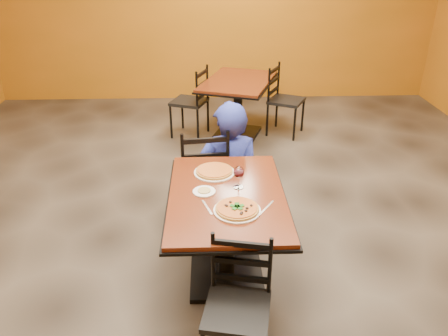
{
  "coord_description": "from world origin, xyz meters",
  "views": [
    {
      "loc": [
        -0.12,
        -3.12,
        2.29
      ],
      "look_at": [
        -0.01,
        -0.3,
        0.85
      ],
      "focal_mm": 35.02,
      "sensor_mm": 36.0,
      "label": 1
    }
  ],
  "objects_px": {
    "pizza_main": "(237,208)",
    "wine_glass": "(239,176)",
    "table_main": "(227,217)",
    "chair_second_left": "(189,102)",
    "chair_main_near": "(237,311)",
    "chair_main_far": "(204,172)",
    "chair_second_right": "(286,101)",
    "plate_main": "(237,210)",
    "side_plate": "(204,192)",
    "table_second": "(238,94)",
    "plate_far": "(214,172)",
    "diner": "(229,162)",
    "pizza_far": "(214,171)"
  },
  "relations": [
    {
      "from": "table_main",
      "to": "wine_glass",
      "type": "height_order",
      "value": "wine_glass"
    },
    {
      "from": "side_plate",
      "to": "chair_second_left",
      "type": "bearing_deg",
      "value": 94.23
    },
    {
      "from": "table_main",
      "to": "diner",
      "type": "relative_size",
      "value": 1.08
    },
    {
      "from": "chair_second_right",
      "to": "plate_main",
      "type": "distance_m",
      "value": 3.24
    },
    {
      "from": "pizza_main",
      "to": "wine_glass",
      "type": "height_order",
      "value": "wine_glass"
    },
    {
      "from": "table_main",
      "to": "pizza_far",
      "type": "relative_size",
      "value": 4.39
    },
    {
      "from": "plate_main",
      "to": "pizza_far",
      "type": "bearing_deg",
      "value": 104.44
    },
    {
      "from": "table_main",
      "to": "chair_second_left",
      "type": "height_order",
      "value": "chair_second_left"
    },
    {
      "from": "chair_main_near",
      "to": "pizza_main",
      "type": "height_order",
      "value": "chair_main_near"
    },
    {
      "from": "table_second",
      "to": "pizza_far",
      "type": "height_order",
      "value": "pizza_far"
    },
    {
      "from": "chair_main_far",
      "to": "chair_second_right",
      "type": "xyz_separation_m",
      "value": [
        1.09,
        2.01,
        -0.01
      ]
    },
    {
      "from": "chair_second_right",
      "to": "plate_far",
      "type": "relative_size",
      "value": 2.97
    },
    {
      "from": "diner",
      "to": "side_plate",
      "type": "bearing_deg",
      "value": 75.13
    },
    {
      "from": "plate_far",
      "to": "pizza_far",
      "type": "xyz_separation_m",
      "value": [
        0.0,
        0.0,
        0.02
      ]
    },
    {
      "from": "plate_main",
      "to": "pizza_far",
      "type": "relative_size",
      "value": 1.11
    },
    {
      "from": "table_main",
      "to": "plate_main",
      "type": "height_order",
      "value": "plate_main"
    },
    {
      "from": "chair_second_right",
      "to": "plate_main",
      "type": "xyz_separation_m",
      "value": [
        -0.86,
        -3.11,
        0.3
      ]
    },
    {
      "from": "chair_second_left",
      "to": "pizza_far",
      "type": "relative_size",
      "value": 3.3
    },
    {
      "from": "chair_main_near",
      "to": "pizza_main",
      "type": "bearing_deg",
      "value": 97.97
    },
    {
      "from": "chair_second_right",
      "to": "plate_main",
      "type": "height_order",
      "value": "chair_second_right"
    },
    {
      "from": "table_main",
      "to": "pizza_main",
      "type": "relative_size",
      "value": 4.33
    },
    {
      "from": "chair_main_far",
      "to": "diner",
      "type": "bearing_deg",
      "value": 169.85
    },
    {
      "from": "table_main",
      "to": "chair_second_right",
      "type": "height_order",
      "value": "chair_second_right"
    },
    {
      "from": "side_plate",
      "to": "chair_second_right",
      "type": "bearing_deg",
      "value": 69.42
    },
    {
      "from": "table_second",
      "to": "plate_main",
      "type": "xyz_separation_m",
      "value": [
        -0.22,
        -3.11,
        0.2
      ]
    },
    {
      "from": "diner",
      "to": "plate_far",
      "type": "relative_size",
      "value": 3.67
    },
    {
      "from": "chair_main_near",
      "to": "chair_second_right",
      "type": "distance_m",
      "value": 3.75
    },
    {
      "from": "wine_glass",
      "to": "chair_second_right",
      "type": "bearing_deg",
      "value": 73.54
    },
    {
      "from": "chair_main_near",
      "to": "chair_main_far",
      "type": "bearing_deg",
      "value": 108.14
    },
    {
      "from": "table_second",
      "to": "plate_far",
      "type": "relative_size",
      "value": 4.57
    },
    {
      "from": "table_main",
      "to": "chair_main_far",
      "type": "relative_size",
      "value": 1.32
    },
    {
      "from": "diner",
      "to": "chair_second_left",
      "type": "bearing_deg",
      "value": -78.43
    },
    {
      "from": "chair_second_left",
      "to": "wine_glass",
      "type": "bearing_deg",
      "value": 29.75
    },
    {
      "from": "table_second",
      "to": "pizza_far",
      "type": "xyz_separation_m",
      "value": [
        -0.35,
        -2.57,
        0.22
      ]
    },
    {
      "from": "plate_main",
      "to": "side_plate",
      "type": "xyz_separation_m",
      "value": [
        -0.21,
        0.25,
        0.0
      ]
    },
    {
      "from": "chair_main_far",
      "to": "wine_glass",
      "type": "height_order",
      "value": "same"
    },
    {
      "from": "chair_second_left",
      "to": "table_main",
      "type": "bearing_deg",
      "value": 27.78
    },
    {
      "from": "plate_main",
      "to": "pizza_far",
      "type": "xyz_separation_m",
      "value": [
        -0.14,
        0.54,
        0.02
      ]
    },
    {
      "from": "table_main",
      "to": "chair_second_left",
      "type": "distance_m",
      "value": 2.91
    },
    {
      "from": "pizza_main",
      "to": "side_plate",
      "type": "relative_size",
      "value": 1.77
    },
    {
      "from": "chair_main_near",
      "to": "chair_main_far",
      "type": "height_order",
      "value": "chair_main_far"
    },
    {
      "from": "table_second",
      "to": "plate_far",
      "type": "xyz_separation_m",
      "value": [
        -0.35,
        -2.57,
        0.2
      ]
    },
    {
      "from": "plate_far",
      "to": "table_second",
      "type": "bearing_deg",
      "value": 82.16
    },
    {
      "from": "table_second",
      "to": "chair_second_right",
      "type": "relative_size",
      "value": 1.54
    },
    {
      "from": "plate_main",
      "to": "side_plate",
      "type": "bearing_deg",
      "value": 130.36
    },
    {
      "from": "chair_second_right",
      "to": "table_main",
      "type": "bearing_deg",
      "value": -170.12
    },
    {
      "from": "table_second",
      "to": "pizza_far",
      "type": "bearing_deg",
      "value": -97.84
    },
    {
      "from": "chair_second_right",
      "to": "pizza_main",
      "type": "relative_size",
      "value": 3.24
    },
    {
      "from": "chair_main_near",
      "to": "plate_main",
      "type": "distance_m",
      "value": 0.64
    },
    {
      "from": "chair_main_near",
      "to": "wine_glass",
      "type": "distance_m",
      "value": 0.95
    }
  ]
}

